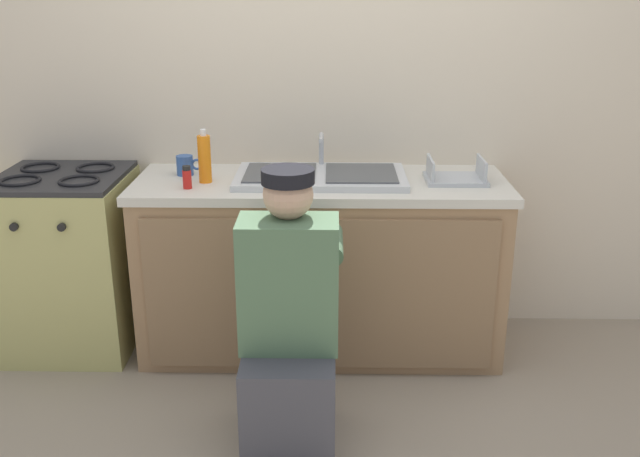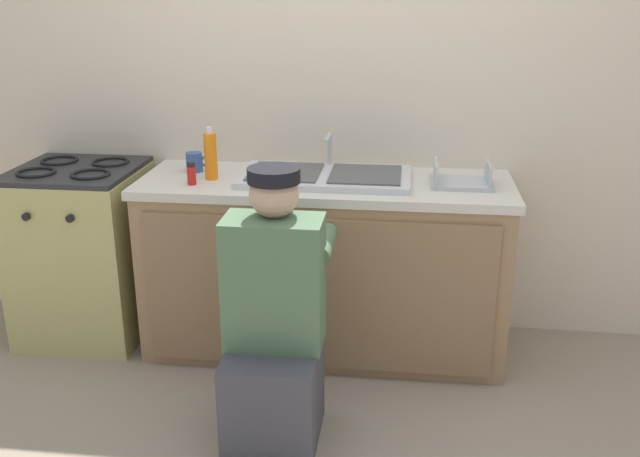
{
  "view_description": "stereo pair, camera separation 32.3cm",
  "coord_description": "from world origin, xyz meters",
  "px_view_note": "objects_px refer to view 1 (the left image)",
  "views": [
    {
      "loc": [
        0.05,
        -2.95,
        1.76
      ],
      "look_at": [
        0.0,
        0.1,
        0.69
      ],
      "focal_mm": 40.0,
      "sensor_mm": 36.0,
      "label": 1
    },
    {
      "loc": [
        0.37,
        -2.93,
        1.76
      ],
      "look_at": [
        0.0,
        0.1,
        0.69
      ],
      "focal_mm": 40.0,
      "sensor_mm": 36.0,
      "label": 2
    }
  ],
  "objects_px": {
    "sink_double_basin": "(321,176)",
    "plumber_person": "(289,333)",
    "spice_bottle_red": "(187,177)",
    "soap_bottle_orange": "(205,158)",
    "dish_rack_tray": "(455,176)",
    "stove_range": "(70,261)",
    "coffee_mug": "(186,165)"
  },
  "relations": [
    {
      "from": "sink_double_basin",
      "to": "plumber_person",
      "type": "distance_m",
      "value": 0.89
    },
    {
      "from": "plumber_person",
      "to": "spice_bottle_red",
      "type": "height_order",
      "value": "plumber_person"
    },
    {
      "from": "soap_bottle_orange",
      "to": "dish_rack_tray",
      "type": "distance_m",
      "value": 1.17
    },
    {
      "from": "sink_double_basin",
      "to": "stove_range",
      "type": "xyz_separation_m",
      "value": [
        -1.24,
        -0.0,
        -0.44
      ]
    },
    {
      "from": "coffee_mug",
      "to": "soap_bottle_orange",
      "type": "bearing_deg",
      "value": -47.42
    },
    {
      "from": "plumber_person",
      "to": "coffee_mug",
      "type": "relative_size",
      "value": 8.76
    },
    {
      "from": "plumber_person",
      "to": "coffee_mug",
      "type": "bearing_deg",
      "value": 122.58
    },
    {
      "from": "soap_bottle_orange",
      "to": "spice_bottle_red",
      "type": "xyz_separation_m",
      "value": [
        -0.06,
        -0.11,
        -0.06
      ]
    },
    {
      "from": "stove_range",
      "to": "plumber_person",
      "type": "relative_size",
      "value": 0.82
    },
    {
      "from": "sink_double_basin",
      "to": "coffee_mug",
      "type": "xyz_separation_m",
      "value": [
        -0.65,
        0.08,
        0.03
      ]
    },
    {
      "from": "stove_range",
      "to": "soap_bottle_orange",
      "type": "relative_size",
      "value": 3.6
    },
    {
      "from": "spice_bottle_red",
      "to": "dish_rack_tray",
      "type": "bearing_deg",
      "value": 6.43
    },
    {
      "from": "stove_range",
      "to": "soap_bottle_orange",
      "type": "bearing_deg",
      "value": -3.8
    },
    {
      "from": "stove_range",
      "to": "coffee_mug",
      "type": "height_order",
      "value": "coffee_mug"
    },
    {
      "from": "stove_range",
      "to": "soap_bottle_orange",
      "type": "distance_m",
      "value": 0.89
    },
    {
      "from": "plumber_person",
      "to": "coffee_mug",
      "type": "distance_m",
      "value": 1.11
    },
    {
      "from": "sink_double_basin",
      "to": "coffee_mug",
      "type": "distance_m",
      "value": 0.66
    },
    {
      "from": "stove_range",
      "to": "spice_bottle_red",
      "type": "relative_size",
      "value": 8.57
    },
    {
      "from": "coffee_mug",
      "to": "sink_double_basin",
      "type": "bearing_deg",
      "value": -6.83
    },
    {
      "from": "coffee_mug",
      "to": "spice_bottle_red",
      "type": "relative_size",
      "value": 1.2
    },
    {
      "from": "dish_rack_tray",
      "to": "sink_double_basin",
      "type": "bearing_deg",
      "value": 178.5
    },
    {
      "from": "dish_rack_tray",
      "to": "coffee_mug",
      "type": "bearing_deg",
      "value": 175.78
    },
    {
      "from": "dish_rack_tray",
      "to": "coffee_mug",
      "type": "distance_m",
      "value": 1.29
    },
    {
      "from": "stove_range",
      "to": "coffee_mug",
      "type": "bearing_deg",
      "value": 7.8
    },
    {
      "from": "sink_double_basin",
      "to": "spice_bottle_red",
      "type": "distance_m",
      "value": 0.62
    },
    {
      "from": "sink_double_basin",
      "to": "plumber_person",
      "type": "bearing_deg",
      "value": -98.18
    },
    {
      "from": "stove_range",
      "to": "soap_bottle_orange",
      "type": "height_order",
      "value": "soap_bottle_orange"
    },
    {
      "from": "plumber_person",
      "to": "dish_rack_tray",
      "type": "xyz_separation_m",
      "value": [
        0.74,
        0.75,
        0.43
      ]
    },
    {
      "from": "stove_range",
      "to": "spice_bottle_red",
      "type": "height_order",
      "value": "spice_bottle_red"
    },
    {
      "from": "sink_double_basin",
      "to": "soap_bottle_orange",
      "type": "relative_size",
      "value": 3.2
    },
    {
      "from": "dish_rack_tray",
      "to": "spice_bottle_red",
      "type": "distance_m",
      "value": 1.24
    },
    {
      "from": "plumber_person",
      "to": "spice_bottle_red",
      "type": "distance_m",
      "value": 0.91
    }
  ]
}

